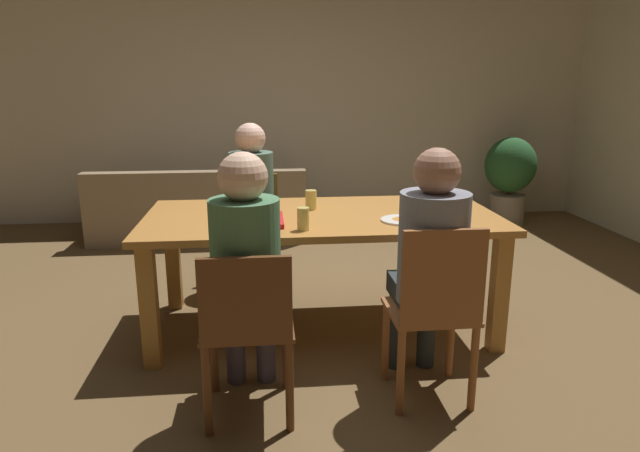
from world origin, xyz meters
The scene contains 17 objects.
ground_plane centered at (0.00, 0.00, 0.00)m, with size 20.00×20.00×0.00m, color brown.
back_wall centered at (0.00, 3.10, 1.37)m, with size 6.84×0.12×2.75m, color beige.
dining_table centered at (0.00, 0.00, 0.66)m, with size 2.17×1.04×0.76m.
chair_0 centered at (0.45, -0.95, 0.51)m, with size 0.41×0.38×0.92m.
person_0 centered at (0.45, -0.81, 0.74)m, with size 0.34×0.51×1.26m.
chair_1 centered at (-0.45, -1.00, 0.48)m, with size 0.42×0.43×0.85m.
person_1 centered at (-0.45, -0.86, 0.74)m, with size 0.32×0.49×1.26m.
chair_2 centered at (-0.45, 0.92, 0.46)m, with size 0.42×0.39×0.85m.
person_2 centered at (-0.45, 0.80, 0.74)m, with size 0.33×0.53×1.26m.
pizza_box_0 centered at (-0.42, -0.17, 0.77)m, with size 0.34×0.34×0.03m.
plate_0 centered at (0.74, 0.31, 0.77)m, with size 0.21×0.21×0.03m.
plate_1 centered at (0.46, -0.23, 0.77)m, with size 0.26×0.26×0.03m.
drinking_glass_0 centered at (0.88, 0.07, 0.81)m, with size 0.07×0.07×0.10m, color silver.
drinking_glass_1 centered at (-0.14, -0.37, 0.82)m, with size 0.07×0.07×0.13m, color #E0CC67.
drinking_glass_2 centered at (-0.05, 0.14, 0.82)m, with size 0.07×0.07×0.12m, color #DECE65.
couch centered at (-1.01, 2.32, 0.26)m, with size 2.12×0.84×0.73m.
potted_plant centered at (2.38, 2.56, 0.56)m, with size 0.56×0.56×0.97m.
Camera 1 is at (-0.36, -3.36, 1.56)m, focal length 31.31 mm.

